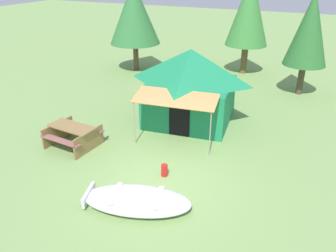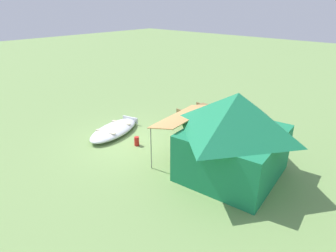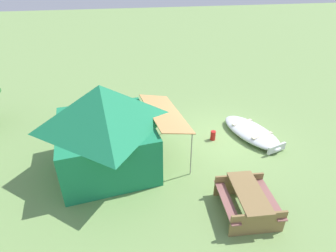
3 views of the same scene
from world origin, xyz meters
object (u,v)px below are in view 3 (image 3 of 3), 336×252
object	(u,v)px
picnic_table	(248,199)
cooler_box	(144,178)
fuel_can	(213,136)
beached_rowboat	(251,132)
canvas_cabin_tent	(105,126)

from	to	relation	value
picnic_table	cooler_box	distance (m)	3.12
picnic_table	fuel_can	distance (m)	3.64
cooler_box	fuel_can	size ratio (longest dim) A/B	1.48
picnic_table	cooler_box	xyz separation A→B (m)	(1.75, 2.56, -0.30)
beached_rowboat	canvas_cabin_tent	distance (m)	5.70
cooler_box	fuel_can	distance (m)	3.47
picnic_table	canvas_cabin_tent	bearing A→B (deg)	51.36
picnic_table	cooler_box	bearing A→B (deg)	55.73
beached_rowboat	cooler_box	distance (m)	4.84
picnic_table	fuel_can	world-z (taller)	picnic_table
canvas_cabin_tent	fuel_can	distance (m)	4.22
fuel_can	picnic_table	bearing A→B (deg)	174.36
canvas_cabin_tent	picnic_table	xyz separation A→B (m)	(-2.87, -3.59, -1.02)
picnic_table	fuel_can	xyz separation A→B (m)	(3.61, -0.36, -0.28)
cooler_box	beached_rowboat	bearing A→B (deg)	-68.13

